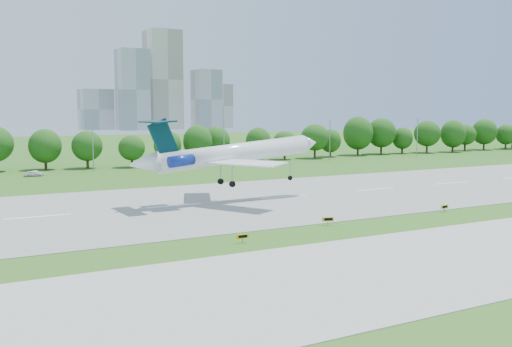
% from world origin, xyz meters
% --- Properties ---
extents(ground, '(600.00, 600.00, 0.00)m').
position_xyz_m(ground, '(0.00, 0.00, 0.00)').
color(ground, '#235717').
rests_on(ground, ground).
extents(runway, '(400.00, 45.00, 0.08)m').
position_xyz_m(runway, '(0.00, 25.00, 0.04)').
color(runway, gray).
rests_on(runway, ground).
extents(taxiway, '(400.00, 23.00, 0.08)m').
position_xyz_m(taxiway, '(0.00, -18.00, 0.04)').
color(taxiway, '#ADADA8').
rests_on(taxiway, ground).
extents(tree_line, '(288.40, 8.40, 10.40)m').
position_xyz_m(tree_line, '(0.00, 92.00, 6.19)').
color(tree_line, '#382314').
rests_on(tree_line, ground).
extents(light_poles, '(175.90, 0.25, 12.19)m').
position_xyz_m(light_poles, '(-2.50, 82.00, 6.34)').
color(light_poles, gray).
rests_on(light_poles, ground).
extents(skyline, '(127.00, 52.00, 80.00)m').
position_xyz_m(skyline, '(100.16, 390.61, 30.46)').
color(skyline, '#B2B2B7').
rests_on(skyline, ground).
extents(airliner, '(34.72, 25.17, 11.08)m').
position_xyz_m(airliner, '(-10.92, 24.89, 7.92)').
color(airliner, white).
rests_on(airliner, ground).
extents(taxi_sign_left, '(1.45, 0.24, 1.02)m').
position_xyz_m(taxi_sign_left, '(-21.74, -2.28, 0.75)').
color(taxi_sign_left, gray).
rests_on(taxi_sign_left, ground).
extents(taxi_sign_centre, '(1.52, 0.63, 1.08)m').
position_xyz_m(taxi_sign_centre, '(-7.49, 1.40, 0.80)').
color(taxi_sign_centre, gray).
rests_on(taxi_sign_centre, ground).
extents(taxi_sign_right, '(1.51, 0.39, 1.05)m').
position_xyz_m(taxi_sign_right, '(13.35, 1.41, 0.78)').
color(taxi_sign_right, gray).
rests_on(taxi_sign_right, ground).
extents(service_vehicle_a, '(3.56, 1.56, 1.14)m').
position_xyz_m(service_vehicle_a, '(-33.25, 80.13, 0.57)').
color(service_vehicle_a, white).
rests_on(service_vehicle_a, ground).
extents(service_vehicle_b, '(4.04, 1.91, 1.34)m').
position_xyz_m(service_vehicle_b, '(-34.30, 78.67, 0.67)').
color(service_vehicle_b, silver).
rests_on(service_vehicle_b, ground).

